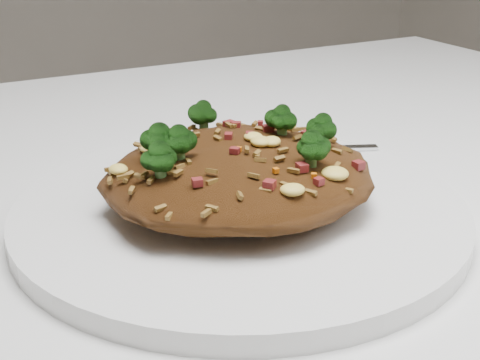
# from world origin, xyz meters

# --- Properties ---
(dining_table) EXTENTS (1.20, 0.80, 0.75)m
(dining_table) POSITION_xyz_m (0.00, 0.00, 0.66)
(dining_table) COLOR white
(dining_table) RESTS_ON ground
(plate) EXTENTS (0.30, 0.30, 0.01)m
(plate) POSITION_xyz_m (0.04, -0.06, 0.76)
(plate) COLOR white
(plate) RESTS_ON dining_table
(fried_rice) EXTENTS (0.18, 0.16, 0.06)m
(fried_rice) POSITION_xyz_m (0.04, -0.06, 0.79)
(fried_rice) COLOR brown
(fried_rice) RESTS_ON plate
(fork) EXTENTS (0.16, 0.08, 0.00)m
(fork) POSITION_xyz_m (0.12, 0.01, 0.77)
(fork) COLOR silver
(fork) RESTS_ON plate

